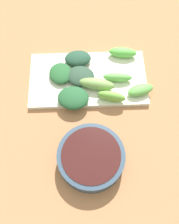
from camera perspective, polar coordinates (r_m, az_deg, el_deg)
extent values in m
cube|color=#A57049|center=(0.65, -0.16, 1.81)|extent=(2.10, 2.10, 0.02)
cylinder|color=#2D4257|center=(0.56, 0.73, -10.15)|extent=(0.15, 0.15, 0.04)
cylinder|color=#361312|center=(0.55, 0.74, -9.90)|extent=(0.13, 0.13, 0.03)
cube|color=silver|center=(0.66, -0.62, 7.37)|extent=(0.16, 0.30, 0.01)
ellipsoid|color=#2A4534|center=(0.65, -2.01, 8.03)|extent=(0.08, 0.08, 0.02)
ellipsoid|color=#60AB4D|center=(0.64, 11.30, 4.86)|extent=(0.05, 0.07, 0.02)
ellipsoid|color=#5BBB4A|center=(0.69, 7.43, 13.06)|extent=(0.04, 0.08, 0.03)
ellipsoid|color=#67BB58|center=(0.65, 6.29, 7.74)|extent=(0.03, 0.07, 0.02)
ellipsoid|color=#224834|center=(0.68, -2.61, 11.85)|extent=(0.05, 0.07, 0.03)
ellipsoid|color=#6FB642|center=(0.62, 4.93, 3.90)|extent=(0.04, 0.07, 0.03)
ellipsoid|color=#789F54|center=(0.63, 1.60, 6.25)|extent=(0.05, 0.09, 0.03)
ellipsoid|color=#22552F|center=(0.62, -3.65, 3.53)|extent=(0.07, 0.08, 0.03)
ellipsoid|color=#24592E|center=(0.66, -6.42, 8.58)|extent=(0.07, 0.07, 0.02)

